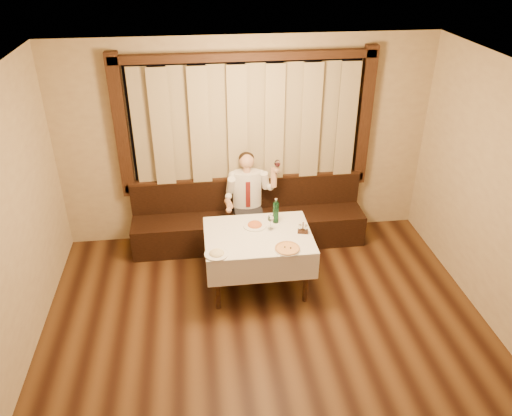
{
  "coord_description": "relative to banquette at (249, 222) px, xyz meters",
  "views": [
    {
      "loc": [
        -0.65,
        -3.25,
        3.93
      ],
      "look_at": [
        0.0,
        1.9,
        1.0
      ],
      "focal_mm": 35.0,
      "sensor_mm": 36.0,
      "label": 1
    }
  ],
  "objects": [
    {
      "name": "cruet_caddy",
      "position": [
        0.53,
        -1.06,
        0.49
      ],
      "size": [
        0.13,
        0.09,
        0.13
      ],
      "rotation": [
        0.0,
        0.0,
        -0.24
      ],
      "color": "black",
      "rests_on": "dining_table"
    },
    {
      "name": "seated_man",
      "position": [
        -0.01,
        -0.09,
        0.49
      ],
      "size": [
        0.74,
        0.55,
        1.36
      ],
      "color": "black",
      "rests_on": "ground"
    },
    {
      "name": "pasta_red",
      "position": [
        -0.02,
        -0.84,
        0.49
      ],
      "size": [
        0.28,
        0.28,
        0.1
      ],
      "rotation": [
        0.0,
        0.0,
        -0.38
      ],
      "color": "white",
      "rests_on": "dining_table"
    },
    {
      "name": "room",
      "position": [
        -0.0,
        -1.75,
        1.19
      ],
      "size": [
        5.01,
        6.01,
        2.81
      ],
      "color": "black",
      "rests_on": "ground"
    },
    {
      "name": "pizza",
      "position": [
        0.29,
        -1.38,
        0.46
      ],
      "size": [
        0.3,
        0.3,
        0.03
      ],
      "rotation": [
        0.0,
        0.0,
        -0.24
      ],
      "color": "white",
      "rests_on": "dining_table"
    },
    {
      "name": "banquette",
      "position": [
        0.0,
        0.0,
        0.0
      ],
      "size": [
        3.2,
        0.61,
        0.94
      ],
      "color": "black",
      "rests_on": "ground"
    },
    {
      "name": "dining_table",
      "position": [
        0.0,
        -1.02,
        0.34
      ],
      "size": [
        1.27,
        0.97,
        0.76
      ],
      "color": "black",
      "rests_on": "ground"
    },
    {
      "name": "table_wine_glass",
      "position": [
        0.16,
        -0.94,
        0.59
      ],
      "size": [
        0.08,
        0.08,
        0.2
      ],
      "rotation": [
        0.0,
        0.0,
        -0.27
      ],
      "color": "white",
      "rests_on": "dining_table"
    },
    {
      "name": "green_bottle",
      "position": [
        0.25,
        -0.78,
        0.59
      ],
      "size": [
        0.07,
        0.07,
        0.33
      ],
      "rotation": [
        0.0,
        0.0,
        0.15
      ],
      "color": "#0F4A25",
      "rests_on": "dining_table"
    },
    {
      "name": "pasta_cream",
      "position": [
        -0.51,
        -1.39,
        0.48
      ],
      "size": [
        0.27,
        0.27,
        0.09
      ],
      "rotation": [
        0.0,
        0.0,
        -0.35
      ],
      "color": "white",
      "rests_on": "dining_table"
    }
  ]
}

